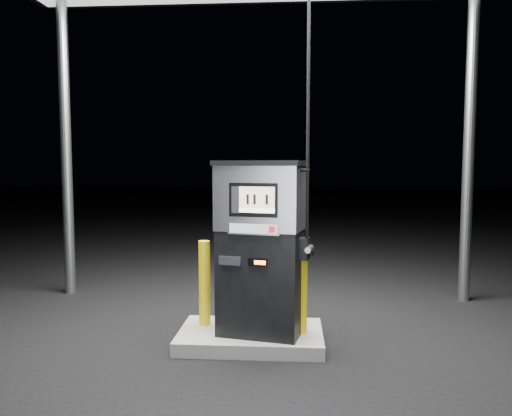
{
  "coord_description": "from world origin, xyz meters",
  "views": [
    {
      "loc": [
        0.45,
        -5.44,
        2.01
      ],
      "look_at": [
        0.06,
        0.0,
        1.53
      ],
      "focal_mm": 35.0,
      "sensor_mm": 36.0,
      "label": 1
    }
  ],
  "objects": [
    {
      "name": "bollard_left",
      "position": [
        -0.55,
        0.16,
        0.64
      ],
      "size": [
        0.14,
        0.14,
        0.98
      ],
      "primitive_type": "cylinder",
      "rotation": [
        0.0,
        0.0,
        -0.09
      ],
      "color": "yellow",
      "rests_on": "pump_island"
    },
    {
      "name": "fuel_dispenser",
      "position": [
        0.12,
        -0.1,
        1.12
      ],
      "size": [
        1.09,
        0.74,
        3.93
      ],
      "rotation": [
        0.0,
        0.0,
        -0.21
      ],
      "color": "black",
      "rests_on": "pump_island"
    },
    {
      "name": "ground",
      "position": [
        0.0,
        0.0,
        0.0
      ],
      "size": [
        80.0,
        80.0,
        0.0
      ],
      "primitive_type": "plane",
      "color": "black",
      "rests_on": "ground"
    },
    {
      "name": "pump_island",
      "position": [
        0.0,
        0.0,
        0.07
      ],
      "size": [
        1.6,
        1.0,
        0.15
      ],
      "primitive_type": "cube",
      "color": "#5F5F5B",
      "rests_on": "ground"
    },
    {
      "name": "bollard_right",
      "position": [
        0.57,
        -0.04,
        0.61
      ],
      "size": [
        0.16,
        0.16,
        0.93
      ],
      "primitive_type": "cylinder",
      "rotation": [
        0.0,
        0.0,
        0.31
      ],
      "color": "yellow",
      "rests_on": "pump_island"
    }
  ]
}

